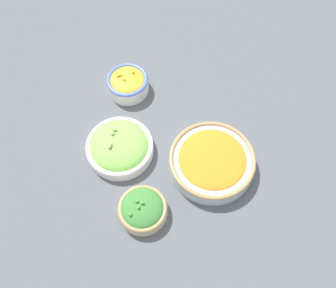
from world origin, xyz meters
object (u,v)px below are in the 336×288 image
(bowl_carrots, at_px, (212,161))
(bowl_broccoli, at_px, (143,209))
(bowl_squash, at_px, (128,83))
(bowl_lettuce, at_px, (120,147))

(bowl_carrots, height_order, bowl_broccoli, bowl_broccoli)
(bowl_squash, bearing_deg, bowl_lettuce, 160.48)
(bowl_squash, bearing_deg, bowl_broccoli, 171.92)
(bowl_squash, relative_size, bowl_lettuce, 0.67)
(bowl_squash, relative_size, bowl_broccoli, 0.99)
(bowl_carrots, xyz_separation_m, bowl_lettuce, (0.11, 0.22, -0.00))
(bowl_carrots, height_order, bowl_squash, bowl_squash)
(bowl_lettuce, bearing_deg, bowl_squash, -19.52)
(bowl_squash, xyz_separation_m, bowl_broccoli, (-0.38, 0.05, -0.01))
(bowl_carrots, xyz_separation_m, bowl_squash, (0.30, 0.15, 0.00))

